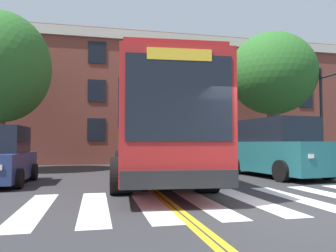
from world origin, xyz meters
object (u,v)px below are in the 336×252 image
object	(u,v)px
city_bus	(152,128)
street_tree_curbside_small	(0,67)
street_tree_curbside_large	(273,74)
car_teal_far_lane	(277,149)
car_tan_behind_bus	(147,151)

from	to	relation	value
city_bus	street_tree_curbside_small	bearing A→B (deg)	146.21
street_tree_curbside_large	city_bus	bearing A→B (deg)	-148.18
street_tree_curbside_small	street_tree_curbside_large	bearing A→B (deg)	2.42
car_teal_far_lane	car_tan_behind_bus	distance (m)	9.42
car_teal_far_lane	street_tree_curbside_large	size ratio (longest dim) A/B	0.65
city_bus	car_teal_far_lane	xyz separation A→B (m)	(4.97, -0.48, -0.83)
city_bus	street_tree_curbside_large	size ratio (longest dim) A/B	1.56
car_tan_behind_bus	city_bus	bearing A→B (deg)	-97.64
car_teal_far_lane	car_tan_behind_bus	size ratio (longest dim) A/B	1.08
street_tree_curbside_large	car_tan_behind_bus	bearing A→B (deg)	156.08
street_tree_curbside_large	car_teal_far_lane	bearing A→B (deg)	-119.40
street_tree_curbside_large	street_tree_curbside_small	xyz separation A→B (m)	(-14.61, -0.62, -0.46)
city_bus	car_teal_far_lane	world-z (taller)	city_bus
car_teal_far_lane	street_tree_curbside_small	distance (m)	13.08
car_teal_far_lane	car_tan_behind_bus	world-z (taller)	car_teal_far_lane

